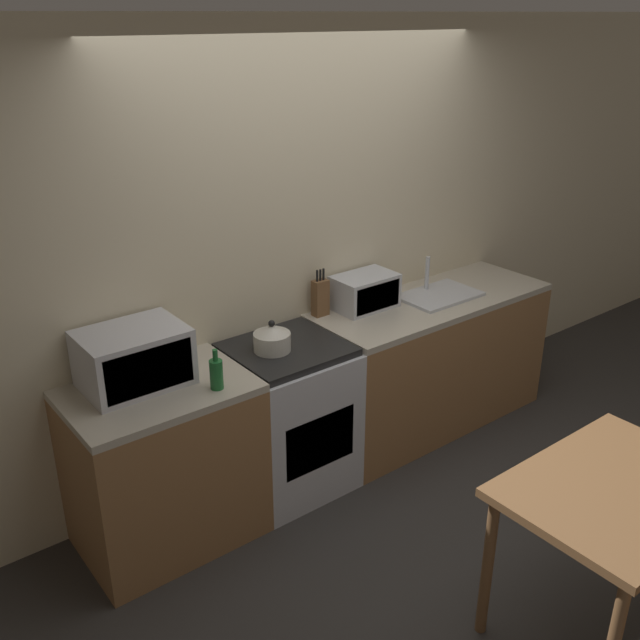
{
  "coord_description": "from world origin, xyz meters",
  "views": [
    {
      "loc": [
        -2.42,
        -2.21,
        2.59
      ],
      "look_at": [
        -0.22,
        0.61,
        1.05
      ],
      "focal_mm": 40.0,
      "sensor_mm": 36.0,
      "label": 1
    }
  ],
  "objects_px": {
    "bottle": "(216,374)",
    "toaster_oven": "(365,292)",
    "stove_range": "(288,417)",
    "microwave": "(134,358)",
    "kettle": "(272,338)",
    "dining_table": "(616,505)"
  },
  "relations": [
    {
      "from": "bottle",
      "to": "toaster_oven",
      "type": "relative_size",
      "value": 0.54
    },
    {
      "from": "stove_range",
      "to": "kettle",
      "type": "xyz_separation_m",
      "value": [
        -0.09,
        0.01,
        0.53
      ]
    },
    {
      "from": "microwave",
      "to": "bottle",
      "type": "xyz_separation_m",
      "value": [
        0.29,
        -0.28,
        -0.06
      ]
    },
    {
      "from": "bottle",
      "to": "microwave",
      "type": "bearing_deg",
      "value": 136.01
    },
    {
      "from": "bottle",
      "to": "toaster_oven",
      "type": "height_order",
      "value": "toaster_oven"
    },
    {
      "from": "stove_range",
      "to": "toaster_oven",
      "type": "height_order",
      "value": "toaster_oven"
    },
    {
      "from": "stove_range",
      "to": "toaster_oven",
      "type": "bearing_deg",
      "value": 12.73
    },
    {
      "from": "dining_table",
      "to": "bottle",
      "type": "bearing_deg",
      "value": 122.94
    },
    {
      "from": "stove_range",
      "to": "dining_table",
      "type": "relative_size",
      "value": 0.91
    },
    {
      "from": "stove_range",
      "to": "microwave",
      "type": "xyz_separation_m",
      "value": [
        -0.84,
        0.1,
        0.6
      ]
    },
    {
      "from": "stove_range",
      "to": "dining_table",
      "type": "xyz_separation_m",
      "value": [
        0.47,
        -1.75,
        0.23
      ]
    },
    {
      "from": "kettle",
      "to": "bottle",
      "type": "bearing_deg",
      "value": -157.65
    },
    {
      "from": "stove_range",
      "to": "bottle",
      "type": "bearing_deg",
      "value": -161.72
    },
    {
      "from": "kettle",
      "to": "bottle",
      "type": "relative_size",
      "value": 0.97
    },
    {
      "from": "stove_range",
      "to": "toaster_oven",
      "type": "xyz_separation_m",
      "value": [
        0.71,
        0.16,
        0.56
      ]
    },
    {
      "from": "dining_table",
      "to": "kettle",
      "type": "bearing_deg",
      "value": 107.69
    },
    {
      "from": "bottle",
      "to": "dining_table",
      "type": "bearing_deg",
      "value": -57.06
    },
    {
      "from": "stove_range",
      "to": "microwave",
      "type": "bearing_deg",
      "value": 173.0
    },
    {
      "from": "dining_table",
      "to": "stove_range",
      "type": "bearing_deg",
      "value": 105.02
    },
    {
      "from": "bottle",
      "to": "toaster_oven",
      "type": "xyz_separation_m",
      "value": [
        1.26,
        0.34,
        0.02
      ]
    },
    {
      "from": "stove_range",
      "to": "kettle",
      "type": "relative_size",
      "value": 4.41
    },
    {
      "from": "stove_range",
      "to": "microwave",
      "type": "height_order",
      "value": "microwave"
    }
  ]
}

